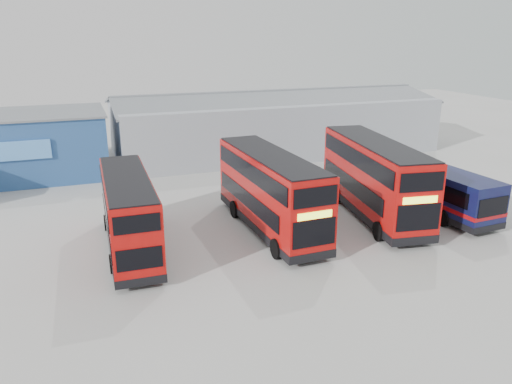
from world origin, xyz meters
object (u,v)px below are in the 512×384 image
object	(u,v)px
double_decker_centre	(270,193)
double_decker_right	(374,179)
double_decker_left	(129,214)
office_block	(26,145)
maintenance_shed	(273,124)
single_decker_blue	(425,187)

from	to	relation	value
double_decker_centre	double_decker_right	size ratio (longest dim) A/B	0.95
double_decker_left	office_block	bearing A→B (deg)	-69.86
double_decker_centre	office_block	bearing A→B (deg)	127.11
office_block	double_decker_centre	size ratio (longest dim) A/B	1.12
maintenance_shed	single_decker_blue	bearing A→B (deg)	-81.26
maintenance_shed	double_decker_centre	bearing A→B (deg)	-112.37
maintenance_shed	double_decker_left	xyz separation A→B (m)	(-16.04, -19.61, -0.57)
single_decker_blue	double_decker_centre	bearing A→B (deg)	-2.85
double_decker_left	double_decker_centre	distance (m)	8.04
double_decker_left	double_decker_right	size ratio (longest dim) A/B	0.84
office_block	double_decker_centre	world-z (taller)	office_block
double_decker_centre	double_decker_right	xyz separation A→B (m)	(6.98, 0.04, 0.09)
maintenance_shed	double_decker_centre	distance (m)	21.04
office_block	maintenance_shed	world-z (taller)	maintenance_shed
double_decker_centre	single_decker_blue	world-z (taller)	double_decker_centre
office_block	maintenance_shed	bearing A→B (deg)	5.21
single_decker_blue	maintenance_shed	bearing A→B (deg)	-84.50
double_decker_right	maintenance_shed	bearing A→B (deg)	95.75
office_block	double_decker_right	world-z (taller)	office_block
maintenance_shed	single_decker_blue	xyz separation A→B (m)	(2.98, -19.38, -1.13)
double_decker_left	double_decker_centre	world-z (taller)	double_decker_centre
office_block	double_decker_right	bearing A→B (deg)	-39.69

